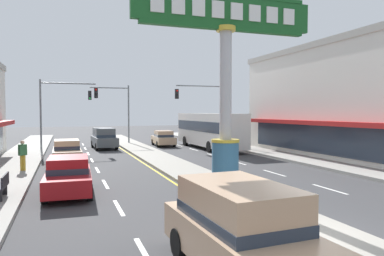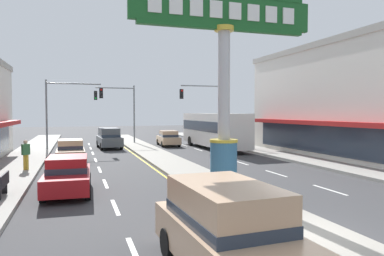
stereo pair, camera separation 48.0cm
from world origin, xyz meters
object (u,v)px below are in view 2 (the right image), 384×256
sedan_far_right_lane (68,175)px  pedestrian_near_kerb (26,153)px  traffic_light_left_side (68,102)px  traffic_light_right_side (209,103)px  sedan_near_left_lane (71,151)px  street_bench (1,185)px  district_sign (224,81)px  sedan_far_left_oncoming (168,138)px  suv_mid_left_lane (228,229)px  bus_near_right_lane (214,129)px  suv_kerb_right (109,138)px  traffic_light_median_far (120,104)px  storefront_right (379,101)px

sedan_far_right_lane → pedestrian_near_kerb: 6.39m
traffic_light_left_side → traffic_light_right_side: size_ratio=1.00×
sedan_near_left_lane → street_bench: bearing=-103.0°
street_bench → pedestrian_near_kerb: bearing=89.3°
district_sign → street_bench: size_ratio=5.11×
traffic_light_left_side → sedan_far_left_oncoming: traffic_light_left_side is taller
district_sign → street_bench: (-8.61, 1.20, -4.02)m
traffic_light_left_side → suv_mid_left_lane: size_ratio=1.32×
district_sign → sedan_far_left_oncoming: district_sign is taller
sedan_far_right_lane → pedestrian_near_kerb: pedestrian_near_kerb is taller
traffic_light_right_side → sedan_far_right_lane: bearing=-126.8°
bus_near_right_lane → suv_kerb_right: size_ratio=2.39×
street_bench → traffic_light_left_side: bearing=83.5°
district_sign → suv_kerb_right: 20.83m
traffic_light_right_side → sedan_near_left_lane: bearing=-150.0°
district_sign → bus_near_right_lane: bearing=69.9°
traffic_light_left_side → sedan_far_left_oncoming: (9.44, 1.29, -3.46)m
pedestrian_near_kerb → bus_near_right_lane: bearing=31.9°
traffic_light_median_far → suv_kerb_right: bearing=-109.9°
district_sign → sedan_far_left_oncoming: bearing=82.1°
traffic_light_left_side → bus_near_right_lane: bearing=-12.0°
sedan_near_left_lane → pedestrian_near_kerb: 4.40m
storefront_right → pedestrian_near_kerb: bearing=177.7°
bus_near_right_lane → street_bench: (-14.85, -15.82, -1.22)m
storefront_right → suv_mid_left_lane: bearing=-142.2°
traffic_light_left_side → street_bench: (-2.10, -18.53, -3.60)m
sedan_far_right_lane → sedan_far_left_oncoming: 21.22m
traffic_light_right_side → pedestrian_near_kerb: (-15.05, -11.10, -3.13)m
traffic_light_median_far → bus_near_right_lane: size_ratio=0.55×
storefront_right → street_bench: storefront_right is taller
district_sign → pedestrian_near_kerb: district_sign is taller
traffic_light_left_side → pedestrian_near_kerb: traffic_light_left_side is taller
suv_kerb_right → street_bench: 19.91m
suv_mid_left_lane → storefront_right: bearing=37.8°
traffic_light_left_side → sedan_near_left_lane: bearing=-88.0°
sedan_near_left_lane → pedestrian_near_kerb: pedestrian_near_kerb is taller
pedestrian_near_kerb → sedan_far_left_oncoming: bearing=49.0°
traffic_light_median_far → suv_mid_left_lane: (-1.50, -31.55, -3.21)m
traffic_light_right_side → traffic_light_median_far: 9.67m
district_sign → pedestrian_near_kerb: 12.11m
storefront_right → traffic_light_left_side: (-21.67, 12.85, 0.05)m
storefront_right → suv_kerb_right: 22.74m
suv_mid_left_lane → sedan_far_right_lane: bearing=110.1°
sedan_near_left_lane → suv_mid_left_lane: size_ratio=0.92×
traffic_light_median_far → pedestrian_near_kerb: (-7.10, -16.60, -3.07)m
traffic_light_left_side → street_bench: bearing=-96.5°
traffic_light_left_side → suv_kerb_right: 4.88m
sedan_near_left_lane → sedan_far_right_lane: bearing=-90.0°
storefront_right → street_bench: bearing=-166.6°
traffic_light_median_far → pedestrian_near_kerb: size_ratio=3.73×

